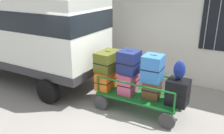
{
  "coord_description": "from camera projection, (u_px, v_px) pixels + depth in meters",
  "views": [
    {
      "loc": [
        2.89,
        -4.99,
        3.17
      ],
      "look_at": [
        0.04,
        0.07,
        1.05
      ],
      "focal_mm": 37.33,
      "sensor_mm": 36.0,
      "label": 1
    }
  ],
  "objects": [
    {
      "name": "suitcase_midleft_bottom",
      "position": [
        129.0,
        82.0,
        6.08
      ],
      "size": [
        0.4,
        0.68,
        0.54
      ],
      "color": "#CC4C72",
      "rests_on": "luggage_cart"
    },
    {
      "name": "suitcase_center_middle",
      "position": [
        153.0,
        68.0,
        5.56
      ],
      "size": [
        0.48,
        0.51,
        0.64
      ],
      "color": "#3372C6",
      "rests_on": "suitcase_center_bottom"
    },
    {
      "name": "suitcase_left_bottom",
      "position": [
        108.0,
        79.0,
        6.38
      ],
      "size": [
        0.42,
        0.83,
        0.48
      ],
      "color": "orange",
      "rests_on": "luggage_cart"
    },
    {
      "name": "ground_plane",
      "position": [
        110.0,
        103.0,
        6.5
      ],
      "size": [
        40.0,
        40.0,
        0.0
      ],
      "primitive_type": "plane",
      "color": "gray"
    },
    {
      "name": "suitcase_midleft_middle",
      "position": [
        129.0,
        62.0,
        5.87
      ],
      "size": [
        0.52,
        0.53,
        0.59
      ],
      "color": "navy",
      "rests_on": "suitcase_midleft_bottom"
    },
    {
      "name": "suitcase_left_middle",
      "position": [
        108.0,
        61.0,
        6.22
      ],
      "size": [
        0.52,
        0.75,
        0.53
      ],
      "color": "#4C5119",
      "rests_on": "suitcase_left_bottom"
    },
    {
      "name": "building_wall",
      "position": [
        148.0,
        4.0,
        7.72
      ],
      "size": [
        12.0,
        0.38,
        5.0
      ],
      "color": "silver",
      "rests_on": "ground"
    },
    {
      "name": "van",
      "position": [
        30.0,
        30.0,
        7.48
      ],
      "size": [
        4.98,
        2.14,
        2.78
      ],
      "color": "silver",
      "rests_on": "ground"
    },
    {
      "name": "suitcase_center_bottom",
      "position": [
        152.0,
        89.0,
        5.78
      ],
      "size": [
        0.44,
        0.41,
        0.47
      ],
      "color": "brown",
      "rests_on": "luggage_cart"
    },
    {
      "name": "backpack",
      "position": [
        179.0,
        70.0,
        5.3
      ],
      "size": [
        0.27,
        0.22,
        0.44
      ],
      "color": "navy",
      "rests_on": "suitcase_midright_bottom"
    },
    {
      "name": "suitcase_midright_bottom",
      "position": [
        178.0,
        92.0,
        5.43
      ],
      "size": [
        0.52,
        0.46,
        0.62
      ],
      "color": "black",
      "rests_on": "luggage_cart"
    },
    {
      "name": "cart_railing",
      "position": [
        140.0,
        81.0,
        5.88
      ],
      "size": [
        2.05,
        0.9,
        0.46
      ],
      "color": "#146023",
      "rests_on": "luggage_cart"
    },
    {
      "name": "luggage_cart",
      "position": [
        139.0,
        97.0,
        6.04
      ],
      "size": [
        2.16,
        1.04,
        0.45
      ],
      "color": "#146023",
      "rests_on": "ground"
    }
  ]
}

